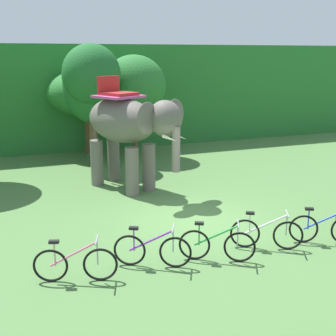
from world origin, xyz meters
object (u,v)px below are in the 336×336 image
object	(u,v)px
bike_pink	(75,264)
bike_green	(217,245)
tree_center	(90,85)
tree_center_left	(87,93)
elephant	(128,125)
bike_purple	(152,250)
tree_left	(134,86)
tree_far_right	(91,76)
bike_blue	(324,228)
bike_white	(266,233)

from	to	relation	value
bike_pink	bike_green	bearing A→B (deg)	-3.32
tree_center	tree_center_left	bearing A→B (deg)	84.28
elephant	bike_purple	xyz separation A→B (m)	(-1.11, -5.70, -1.82)
tree_left	tree_far_right	bearing A→B (deg)	-152.70
bike_blue	bike_white	bearing A→B (deg)	170.78
bike_purple	bike_white	xyz separation A→B (m)	(2.82, -0.08, 0.00)
tree_center	tree_center_left	world-z (taller)	tree_center
bike_pink	bike_green	xyz separation A→B (m)	(3.10, -0.18, 0.00)
tree_far_right	tree_center	distance (m)	0.73
tree_center_left	bike_white	xyz separation A→B (m)	(1.90, -11.94, -2.39)
elephant	tree_center_left	bearing A→B (deg)	91.73
tree_far_right	tree_center	xyz separation A→B (m)	(0.06, 0.60, -0.41)
bike_blue	elephant	bearing A→B (deg)	117.99
bike_pink	bike_purple	bearing A→B (deg)	2.36
tree_center_left	bike_blue	world-z (taller)	tree_center_left
tree_far_right	elephant	size ratio (longest dim) A/B	1.19
elephant	bike_white	world-z (taller)	elephant
elephant	bike_pink	bearing A→B (deg)	-115.72
bike_pink	bike_blue	world-z (taller)	same
elephant	bike_green	distance (m)	6.23
tree_far_right	bike_pink	world-z (taller)	tree_far_right
tree_center	tree_center_left	xyz separation A→B (m)	(0.20, 1.97, -0.48)
bike_pink	bike_purple	xyz separation A→B (m)	(1.67, 0.07, 0.00)
bike_green	tree_center	bearing A→B (deg)	93.96
tree_left	bike_green	size ratio (longest dim) A/B	2.91
tree_center	tree_left	world-z (taller)	tree_center
elephant	bike_green	xyz separation A→B (m)	(0.32, -5.95, -1.82)
bike_green	bike_blue	bearing A→B (deg)	-1.46
tree_center	bike_white	xyz separation A→B (m)	(2.09, -9.97, -2.87)
elephant	bike_white	distance (m)	6.29
bike_purple	bike_pink	bearing A→B (deg)	-177.64
bike_blue	tree_left	bearing A→B (deg)	98.47
tree_center_left	bike_purple	xyz separation A→B (m)	(-0.93, -11.86, -2.39)
tree_center_left	elephant	xyz separation A→B (m)	(0.19, -6.16, -0.57)
tree_center_left	bike_green	distance (m)	12.35
tree_left	bike_white	size ratio (longest dim) A/B	2.92
tree_far_right	tree_center_left	world-z (taller)	tree_far_right
bike_purple	bike_green	distance (m)	1.45
bike_pink	elephant	bearing A→B (deg)	64.28
bike_purple	tree_center	bearing A→B (deg)	85.78
elephant	bike_white	xyz separation A→B (m)	(1.71, -5.78, -1.82)
bike_pink	bike_white	xyz separation A→B (m)	(4.49, -0.01, 0.00)
elephant	bike_pink	world-z (taller)	elephant
bike_pink	tree_far_right	bearing A→B (deg)	75.99
tree_far_right	bike_white	world-z (taller)	tree_far_right
bike_pink	bike_white	distance (m)	4.49
bike_purple	bike_white	size ratio (longest dim) A/B	1.01
tree_far_right	tree_center_left	size ratio (longest dim) A/B	1.27
bike_green	bike_white	xyz separation A→B (m)	(1.39, 0.17, 0.00)
tree_left	bike_blue	xyz separation A→B (m)	(1.59, -10.68, -2.78)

